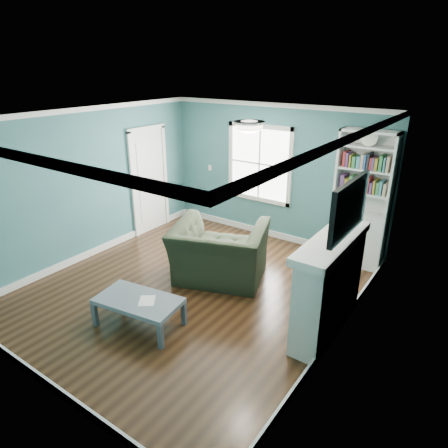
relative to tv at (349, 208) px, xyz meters
The scene contains 13 objects.
floor 2.80m from the tv, behind, with size 5.00×5.00×0.00m, color black.
room_walls 2.21m from the tv, behind, with size 5.00×5.00×5.00m.
trim 2.26m from the tv, behind, with size 4.50×5.00×2.60m.
window 3.40m from the tv, 137.57° to the left, with size 1.40×0.06×1.50m.
bookshelf 2.29m from the tv, 101.57° to the left, with size 0.90×0.35×2.31m.
fireplace 1.10m from the tv, behind, with size 0.44×1.58×1.30m.
tv is the anchor object (origin of this frame).
door 4.63m from the tv, 164.80° to the left, with size 0.12×0.98×2.17m.
ceiling_fixture 1.54m from the tv, behind, with size 0.38×0.38×0.15m.
light_switch 4.38m from the tv, 148.30° to the left, with size 0.08×0.01×0.12m, color white.
recliner 2.34m from the tv, behind, with size 1.42×0.92×1.24m, color black.
coffee_table 2.90m from the tv, 148.82° to the right, with size 1.18×0.76×0.40m.
paper_sheet 2.77m from the tv, 148.02° to the right, with size 0.20×0.25×0.00m, color white.
Camera 1 is at (3.48, -4.13, 3.25)m, focal length 32.00 mm.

